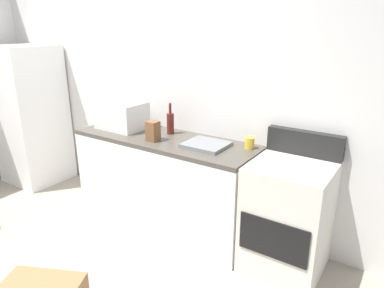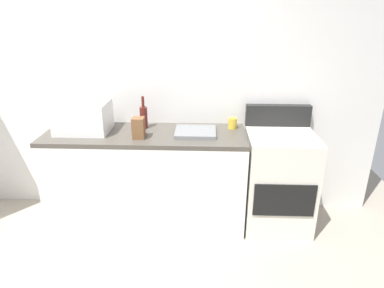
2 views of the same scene
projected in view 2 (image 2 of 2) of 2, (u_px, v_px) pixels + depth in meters
The scene contains 8 objects.
wall_back at pixel (118, 80), 3.20m from camera, with size 5.00×0.10×2.60m, color silver.
kitchen_counter at pixel (147, 178), 3.18m from camera, with size 1.80×0.60×0.90m.
stove_oven at pixel (278, 179), 3.13m from camera, with size 0.60×0.61×1.10m.
microwave at pixel (83, 117), 3.00m from camera, with size 0.46×0.34×0.27m, color white.
sink_basin at pixel (196, 132), 2.99m from camera, with size 0.36×0.32×0.03m, color slate.
wine_bottle at pixel (144, 117), 3.10m from camera, with size 0.07×0.07×0.30m.
coffee_mug at pixel (233, 123), 3.11m from camera, with size 0.08×0.08×0.10m, color gold.
knife_block at pixel (138, 128), 2.86m from camera, with size 0.10×0.10×0.18m, color brown.
Camera 2 is at (0.84, -1.61, 1.92)m, focal length 31.56 mm.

